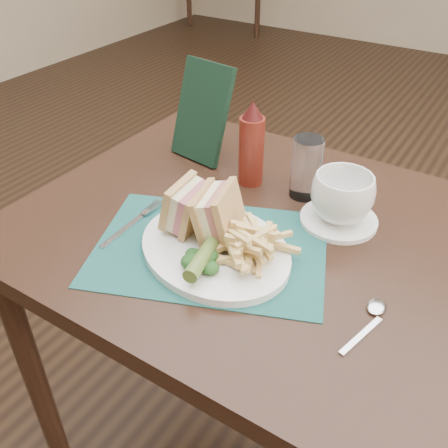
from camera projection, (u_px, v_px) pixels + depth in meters
name	position (u px, v px, depth m)	size (l,w,h in m)	color
floor	(316.00, 326.00, 1.76)	(7.00, 7.00, 0.00)	black
table_main	(247.00, 349.00, 1.19)	(0.90, 0.75, 0.75)	black
placemat	(210.00, 248.00, 0.91)	(0.41, 0.30, 0.00)	#184D49
plate	(215.00, 249.00, 0.89)	(0.30, 0.24, 0.01)	white
sandwich_half_a	(178.00, 203.00, 0.91)	(0.06, 0.09, 0.08)	tan
sandwich_half_b	(207.00, 211.00, 0.89)	(0.06, 0.10, 0.09)	tan
kale_garnish	(198.00, 259.00, 0.84)	(0.11, 0.08, 0.03)	#163914
pickle_spear	(204.00, 255.00, 0.83)	(0.03, 0.03, 0.12)	#4C6727
fries_pile	(249.00, 242.00, 0.85)	(0.18, 0.20, 0.06)	#DAB76D
fork	(133.00, 221.00, 0.96)	(0.03, 0.17, 0.01)	silver
spoon	(367.00, 324.00, 0.75)	(0.03, 0.15, 0.01)	silver
saucer	(338.00, 220.00, 0.97)	(0.15, 0.15, 0.01)	white
coffee_cup	(342.00, 197.00, 0.94)	(0.12, 0.12, 0.09)	white
drinking_glass	(306.00, 168.00, 1.02)	(0.06, 0.06, 0.13)	white
ketchup_bottle	(252.00, 143.00, 1.05)	(0.05, 0.05, 0.19)	#5E1910
check_presenter	(202.00, 112.00, 1.14)	(0.14, 0.01, 0.23)	black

